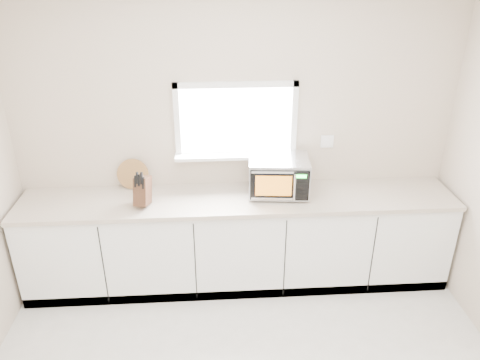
{
  "coord_description": "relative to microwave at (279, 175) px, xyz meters",
  "views": [
    {
      "loc": [
        -0.23,
        -2.01,
        2.9
      ],
      "look_at": [
        0.01,
        1.55,
        1.16
      ],
      "focal_mm": 35.0,
      "sensor_mm": 36.0,
      "label": 1
    }
  ],
  "objects": [
    {
      "name": "back_wall",
      "position": [
        -0.37,
        0.25,
        0.26
      ],
      "size": [
        4.0,
        0.17,
        2.7
      ],
      "color": "#C5B19D",
      "rests_on": "ground"
    },
    {
      "name": "cabinets",
      "position": [
        -0.37,
        -0.05,
        -0.66
      ],
      "size": [
        3.92,
        0.6,
        0.88
      ],
      "primitive_type": "cube",
      "color": "white",
      "rests_on": "ground"
    },
    {
      "name": "countertop",
      "position": [
        -0.37,
        -0.06,
        -0.2
      ],
      "size": [
        3.92,
        0.64,
        0.04
      ],
      "primitive_type": "cube",
      "color": "#BFB09E",
      "rests_on": "cabinets"
    },
    {
      "name": "microwave",
      "position": [
        0.0,
        0.0,
        0.0
      ],
      "size": [
        0.57,
        0.48,
        0.34
      ],
      "rotation": [
        0.0,
        0.0,
        -0.09
      ],
      "color": "black",
      "rests_on": "countertop"
    },
    {
      "name": "knife_block",
      "position": [
        -1.2,
        -0.15,
        -0.03
      ],
      "size": [
        0.15,
        0.25,
        0.34
      ],
      "rotation": [
        0.0,
        0.0,
        -0.19
      ],
      "color": "#412417",
      "rests_on": "countertop"
    },
    {
      "name": "cutting_board",
      "position": [
        -1.33,
        0.19,
        -0.04
      ],
      "size": [
        0.29,
        0.07,
        0.29
      ],
      "primitive_type": "cylinder",
      "rotation": [
        1.4,
        0.0,
        0.0
      ],
      "color": "olive",
      "rests_on": "countertop"
    },
    {
      "name": "coffee_grinder",
      "position": [
        0.22,
        0.14,
        -0.07
      ],
      "size": [
        0.16,
        0.16,
        0.22
      ],
      "rotation": [
        0.0,
        0.0,
        0.25
      ],
      "color": "#ACAEB3",
      "rests_on": "countertop"
    }
  ]
}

